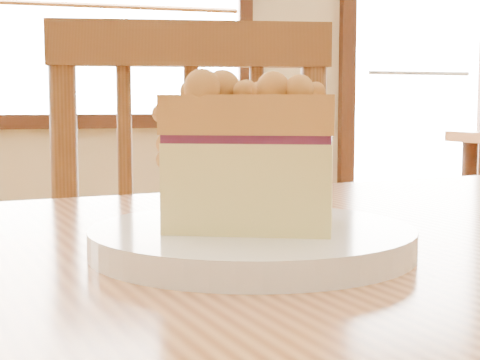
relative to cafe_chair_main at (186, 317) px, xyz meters
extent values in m
cube|color=#3C1B10|center=(0.21, 2.99, 0.26)|extent=(1.76, 0.06, 0.08)
cube|color=#A55D26|center=(0.21, 2.96, 0.89)|extent=(1.56, 0.05, 0.03)
cube|color=white|center=(2.21, 3.01, 0.60)|extent=(0.90, 0.02, 2.20)
cube|color=#3C1B10|center=(1.71, 2.99, 0.60)|extent=(0.09, 0.06, 2.20)
cylinder|color=#B2B2B7|center=(2.21, 2.98, 0.55)|extent=(0.72, 0.03, 0.03)
cube|color=tan|center=(0.03, -0.68, 0.23)|extent=(1.33, 0.98, 0.04)
cube|color=brown|center=(0.01, 0.04, -0.02)|extent=(0.51, 0.51, 0.04)
cylinder|color=brown|center=(0.15, -0.18, 0.22)|extent=(0.04, 0.04, 0.49)
cylinder|color=brown|center=(-0.20, -0.13, 0.22)|extent=(0.04, 0.04, 0.49)
cube|color=brown|center=(-0.03, -0.16, 0.45)|extent=(0.41, 0.11, 0.06)
cylinder|color=brown|center=(0.07, -0.17, 0.21)|extent=(0.02, 0.02, 0.43)
cylinder|color=brown|center=(-0.03, -0.16, 0.21)|extent=(0.02, 0.02, 0.43)
cylinder|color=brown|center=(-0.12, -0.14, 0.21)|extent=(0.02, 0.02, 0.43)
cylinder|color=#3C1B10|center=(1.46, 1.32, -0.14)|extent=(0.06, 0.06, 0.71)
cylinder|color=white|center=(-0.10, -0.68, 0.26)|extent=(0.24, 0.24, 0.02)
cylinder|color=white|center=(-0.10, -0.68, 0.25)|extent=(0.17, 0.17, 0.01)
cube|color=#CEC274|center=(-0.10, -0.68, 0.30)|extent=(0.15, 0.13, 0.06)
cube|color=#4C1530|center=(-0.10, -0.68, 0.34)|extent=(0.14, 0.13, 0.01)
cube|color=#BD723B|center=(-0.10, -0.68, 0.35)|extent=(0.15, 0.13, 0.03)
sphere|color=#BD723B|center=(-0.10, -0.67, 0.37)|extent=(0.02, 0.02, 0.02)
sphere|color=#BD723B|center=(-0.11, -0.69, 0.37)|extent=(0.03, 0.03, 0.03)
sphere|color=#BD723B|center=(-0.13, -0.63, 0.37)|extent=(0.02, 0.02, 0.02)
sphere|color=#BD723B|center=(-0.10, -0.68, 0.37)|extent=(0.03, 0.03, 0.03)
sphere|color=#BD723B|center=(-0.09, -0.67, 0.37)|extent=(0.02, 0.02, 0.02)
sphere|color=#BD723B|center=(-0.07, -0.73, 0.37)|extent=(0.02, 0.02, 0.02)
sphere|color=#BD723B|center=(-0.10, -0.65, 0.37)|extent=(0.02, 0.02, 0.02)
sphere|color=#BD723B|center=(-0.06, -0.66, 0.37)|extent=(0.02, 0.02, 0.02)
sphere|color=#BD723B|center=(-0.11, -0.71, 0.37)|extent=(0.01, 0.01, 0.01)
sphere|color=#BD723B|center=(-0.12, -0.65, 0.37)|extent=(0.03, 0.03, 0.03)
sphere|color=#BD723B|center=(-0.05, -0.66, 0.37)|extent=(0.02, 0.02, 0.02)
sphere|color=#BD723B|center=(-0.14, -0.68, 0.37)|extent=(0.02, 0.02, 0.02)
sphere|color=#BD723B|center=(-0.08, -0.72, 0.37)|extent=(0.03, 0.03, 0.03)
sphere|color=#BD723B|center=(-0.07, -0.69, 0.37)|extent=(0.02, 0.02, 0.02)
sphere|color=#BD723B|center=(-0.13, -0.68, 0.37)|extent=(0.02, 0.02, 0.02)
sphere|color=#BD723B|center=(-0.07, -0.71, 0.37)|extent=(0.02, 0.02, 0.02)
sphere|color=#BD723B|center=(-0.17, -0.66, 0.35)|extent=(0.01, 0.01, 0.01)
sphere|color=#BD723B|center=(-0.17, -0.67, 0.34)|extent=(0.02, 0.02, 0.02)
sphere|color=#BD723B|center=(-0.15, -0.64, 0.36)|extent=(0.01, 0.01, 0.01)
sphere|color=#BD723B|center=(-0.16, -0.66, 0.34)|extent=(0.01, 0.01, 0.01)
sphere|color=#BD723B|center=(-0.17, -0.67, 0.35)|extent=(0.02, 0.02, 0.02)
sphere|color=#BD723B|center=(-0.16, -0.65, 0.33)|extent=(0.01, 0.01, 0.01)
camera|label=1|loc=(-0.27, -1.19, 0.36)|focal=55.00mm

